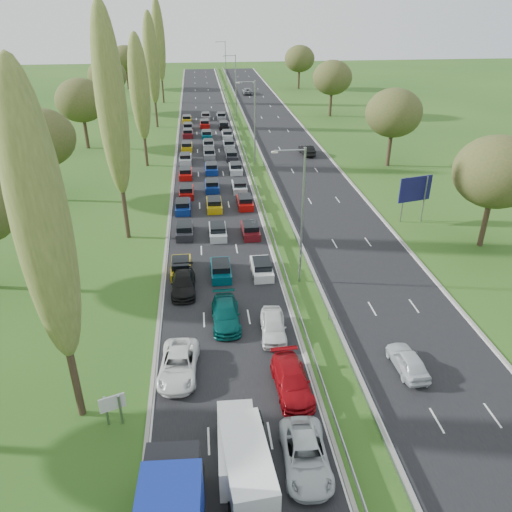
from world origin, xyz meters
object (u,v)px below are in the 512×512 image
near_car_2 (179,365)px  near_car_3 (183,283)px  direction_sign (415,191)px  white_van_rear (246,462)px  info_sign (113,406)px  white_van_front (237,444)px

near_car_2 → near_car_3: 10.66m
direction_sign → near_car_3: bearing=-154.3°
white_van_rear → direction_sign: bearing=50.8°
info_sign → white_van_rear: bearing=-32.1°
near_car_3 → white_van_front: (3.12, -17.93, 0.30)m
near_car_3 → white_van_front: bearing=-80.4°
direction_sign → white_van_rear: bearing=-124.5°
near_car_2 → info_sign: info_sign is taller
near_car_3 → direction_sign: size_ratio=0.96×
white_van_rear → info_sign: 8.62m
near_car_2 → info_sign: (-3.63, -3.99, 0.62)m
near_car_2 → near_car_3: near_car_2 is taller
white_van_rear → near_car_3: bearing=95.6°
near_car_3 → info_sign: size_ratio=2.38×
white_van_front → white_van_rear: (0.39, -1.29, 0.12)m
white_van_front → direction_sign: bearing=55.4°
near_car_2 → white_van_rear: 9.33m
white_van_front → white_van_rear: size_ratio=0.90×
info_sign → white_van_front: bearing=-25.5°
white_van_front → direction_sign: 37.21m
near_car_3 → direction_sign: 27.90m
near_car_2 → white_van_rear: (3.67, -8.57, 0.41)m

